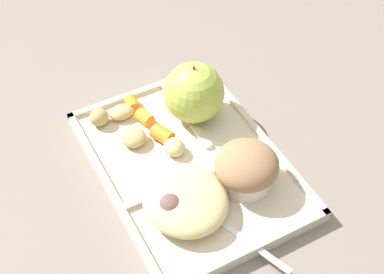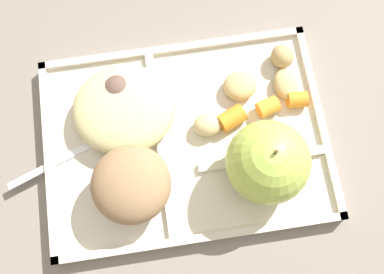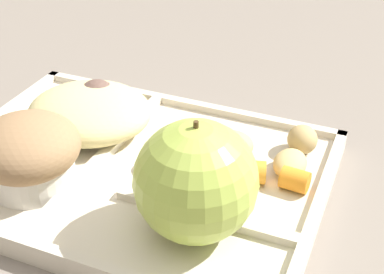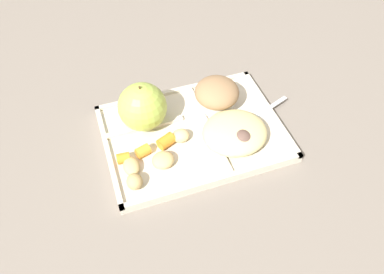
# 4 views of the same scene
# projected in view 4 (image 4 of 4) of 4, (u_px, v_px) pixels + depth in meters

# --- Properties ---
(ground) EXTENTS (6.00, 6.00, 0.00)m
(ground) POSITION_uv_depth(u_px,v_px,m) (193.00, 136.00, 0.69)
(ground) COLOR slate
(lunch_tray) EXTENTS (0.32, 0.23, 0.02)m
(lunch_tray) POSITION_uv_depth(u_px,v_px,m) (193.00, 134.00, 0.69)
(lunch_tray) COLOR beige
(lunch_tray) RESTS_ON ground
(green_apple) EXTENTS (0.09, 0.09, 0.09)m
(green_apple) POSITION_uv_depth(u_px,v_px,m) (142.00, 107.00, 0.66)
(green_apple) COLOR #A8C14C
(green_apple) RESTS_ON lunch_tray
(bran_muffin) EXTENTS (0.08, 0.08, 0.06)m
(bran_muffin) POSITION_uv_depth(u_px,v_px,m) (217.00, 95.00, 0.70)
(bran_muffin) COLOR silver
(bran_muffin) RESTS_ON lunch_tray
(carrot_slice_back) EXTENTS (0.03, 0.02, 0.02)m
(carrot_slice_back) POSITION_uv_depth(u_px,v_px,m) (143.00, 151.00, 0.64)
(carrot_slice_back) COLOR orange
(carrot_slice_back) RESTS_ON lunch_tray
(carrot_slice_small) EXTENTS (0.02, 0.02, 0.02)m
(carrot_slice_small) POSITION_uv_depth(u_px,v_px,m) (123.00, 158.00, 0.63)
(carrot_slice_small) COLOR orange
(carrot_slice_small) RESTS_ON lunch_tray
(carrot_slice_diagonal) EXTENTS (0.04, 0.03, 0.02)m
(carrot_slice_diagonal) POSITION_uv_depth(u_px,v_px,m) (166.00, 141.00, 0.66)
(carrot_slice_diagonal) COLOR orange
(carrot_slice_diagonal) RESTS_ON lunch_tray
(potato_chunk_small) EXTENTS (0.04, 0.04, 0.02)m
(potato_chunk_small) POSITION_uv_depth(u_px,v_px,m) (163.00, 160.00, 0.63)
(potato_chunk_small) COLOR tan
(potato_chunk_small) RESTS_ON lunch_tray
(potato_chunk_wedge) EXTENTS (0.03, 0.03, 0.02)m
(potato_chunk_wedge) POSITION_uv_depth(u_px,v_px,m) (181.00, 136.00, 0.66)
(potato_chunk_wedge) COLOR tan
(potato_chunk_wedge) RESTS_ON lunch_tray
(potato_chunk_golden) EXTENTS (0.03, 0.04, 0.02)m
(potato_chunk_golden) POSITION_uv_depth(u_px,v_px,m) (131.00, 166.00, 0.62)
(potato_chunk_golden) COLOR tan
(potato_chunk_golden) RESTS_ON lunch_tray
(potato_chunk_browned) EXTENTS (0.03, 0.03, 0.03)m
(potato_chunk_browned) POSITION_uv_depth(u_px,v_px,m) (135.00, 182.00, 0.60)
(potato_chunk_browned) COLOR tan
(potato_chunk_browned) RESTS_ON lunch_tray
(egg_noodle_pile) EXTENTS (0.12, 0.11, 0.04)m
(egg_noodle_pile) POSITION_uv_depth(u_px,v_px,m) (235.00, 132.00, 0.66)
(egg_noodle_pile) COLOR #D6C684
(egg_noodle_pile) RESTS_ON lunch_tray
(meatball_front) EXTENTS (0.03, 0.03, 0.03)m
(meatball_front) POSITION_uv_depth(u_px,v_px,m) (235.00, 138.00, 0.65)
(meatball_front) COLOR brown
(meatball_front) RESTS_ON lunch_tray
(meatball_side) EXTENTS (0.04, 0.04, 0.04)m
(meatball_side) POSITION_uv_depth(u_px,v_px,m) (223.00, 130.00, 0.66)
(meatball_side) COLOR brown
(meatball_side) RESTS_ON lunch_tray
(meatball_back) EXTENTS (0.04, 0.04, 0.04)m
(meatball_back) POSITION_uv_depth(u_px,v_px,m) (242.00, 140.00, 0.65)
(meatball_back) COLOR brown
(meatball_back) RESTS_ON lunch_tray
(plastic_fork) EXTENTS (0.16, 0.07, 0.00)m
(plastic_fork) POSITION_uv_depth(u_px,v_px,m) (252.00, 120.00, 0.70)
(plastic_fork) COLOR silver
(plastic_fork) RESTS_ON lunch_tray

